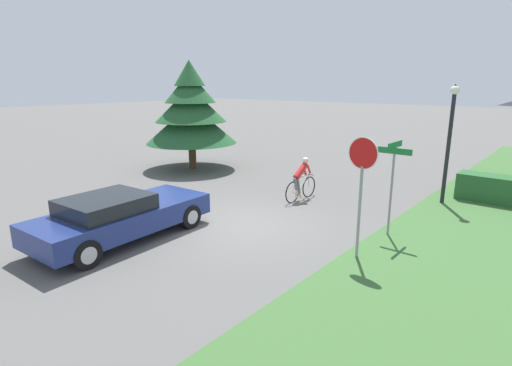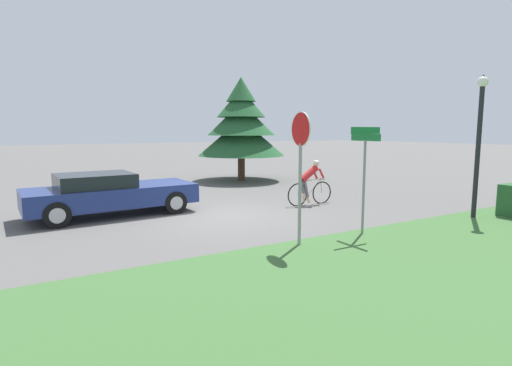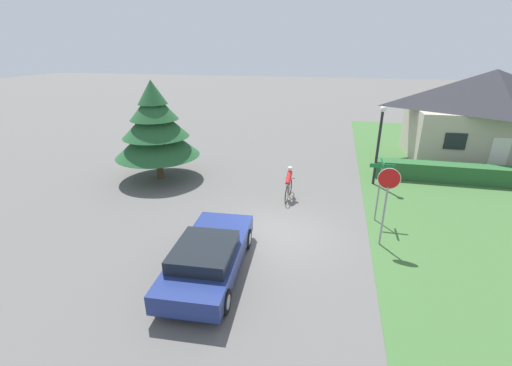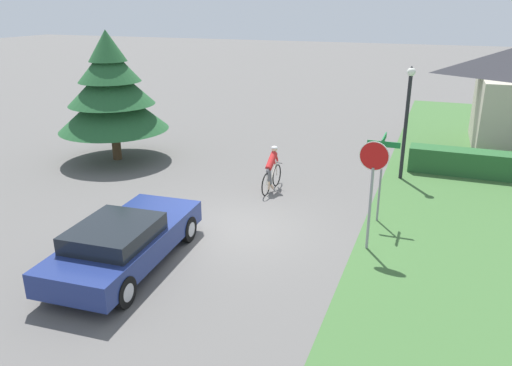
{
  "view_description": "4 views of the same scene",
  "coord_description": "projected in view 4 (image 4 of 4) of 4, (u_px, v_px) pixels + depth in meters",
  "views": [
    {
      "loc": [
        7.3,
        -8.07,
        3.99
      ],
      "look_at": [
        -0.04,
        0.76,
        1.11
      ],
      "focal_mm": 28.0,
      "sensor_mm": 36.0,
      "label": 1
    },
    {
      "loc": [
        10.3,
        -4.86,
        2.44
      ],
      "look_at": [
        -0.1,
        1.22,
        0.87
      ],
      "focal_mm": 28.0,
      "sensor_mm": 36.0,
      "label": 2
    },
    {
      "loc": [
        1.63,
        -10.94,
        6.5
      ],
      "look_at": [
        -1.23,
        1.54,
        1.36
      ],
      "focal_mm": 24.0,
      "sensor_mm": 36.0,
      "label": 3
    },
    {
      "loc": [
        4.93,
        -11.58,
        5.95
      ],
      "look_at": [
        -0.01,
        1.54,
        0.87
      ],
      "focal_mm": 35.0,
      "sensor_mm": 36.0,
      "label": 4
    }
  ],
  "objects": [
    {
      "name": "ground_plane",
      "position": [
        237.0,
        230.0,
        13.85
      ],
      "size": [
        140.0,
        140.0,
        0.0
      ],
      "primitive_type": "plane",
      "color": "#5B5956"
    },
    {
      "name": "street_lamp",
      "position": [
        407.0,
        111.0,
        17.11
      ],
      "size": [
        0.29,
        0.29,
        3.97
      ],
      "color": "black",
      "rests_on": "ground"
    },
    {
      "name": "stop_sign",
      "position": [
        373.0,
        174.0,
        12.14
      ],
      "size": [
        0.73,
        0.08,
        2.84
      ],
      "rotation": [
        0.0,
        0.0,
        3.06
      ],
      "color": "gray",
      "rests_on": "ground"
    },
    {
      "name": "conifer_tall_near",
      "position": [
        111.0,
        92.0,
        19.22
      ],
      "size": [
        4.24,
        4.24,
        5.02
      ],
      "color": "#4C3823",
      "rests_on": "ground"
    },
    {
      "name": "street_name_sign",
      "position": [
        382.0,
        162.0,
        13.86
      ],
      "size": [
        0.9,
        0.9,
        2.53
      ],
      "color": "gray",
      "rests_on": "ground"
    },
    {
      "name": "sedan_left_lane",
      "position": [
        124.0,
        242.0,
        11.76
      ],
      "size": [
        2.17,
        4.77,
        1.24
      ],
      "rotation": [
        0.0,
        0.0,
        1.63
      ],
      "color": "navy",
      "rests_on": "ground"
    },
    {
      "name": "cyclist",
      "position": [
        272.0,
        170.0,
        16.56
      ],
      "size": [
        0.44,
        1.76,
        1.5
      ],
      "rotation": [
        0.0,
        0.0,
        1.54
      ],
      "color": "black",
      "rests_on": "ground"
    }
  ]
}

